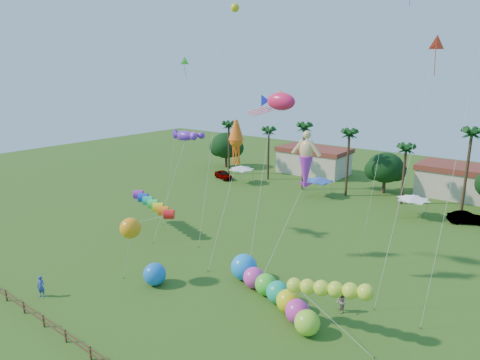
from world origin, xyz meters
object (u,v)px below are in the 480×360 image
Objects in this scene: car_a at (224,175)px; spectator_b at (341,302)px; caterpillar_inflatable at (270,289)px; spectator_a at (41,286)px; car_b at (467,218)px; blue_ball at (155,274)px.

spectator_b is (34.84, -27.06, 0.16)m from car_a.
caterpillar_inflatable is at bearing -114.38° from car_a.
car_a is 44.11m from spectator_b.
caterpillar_inflatable is (15.41, 11.43, 0.07)m from spectator_a.
blue_ball is (-18.57, -34.39, 0.28)m from car_b.
blue_ball is (-9.50, -4.17, 0.01)m from caterpillar_inflatable.
car_b is 2.36× the size of spectator_a.
blue_ball is at bearing -133.05° from caterpillar_inflatable.
car_b is 48.31m from spectator_a.
car_a is 0.38× the size of caterpillar_inflatable.
car_b is at bearing 96.56° from caterpillar_inflatable.
blue_ball is at bearing 24.91° from spectator_a.
caterpillar_inflatable reaches higher than car_a.
caterpillar_inflatable is 5.54× the size of blue_ball.
caterpillar_inflatable is at bearing -120.72° from spectator_b.
blue_ball reaches higher than car_b.
spectator_b is 16.13m from blue_ball.
car_a is 38.45m from car_b.
car_a is 42.65m from spectator_a.
car_a is 41.18m from caterpillar_inflatable.
spectator_a is 9.36m from blue_ball.
spectator_a is at bearing -140.76° from car_a.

